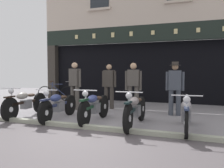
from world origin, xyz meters
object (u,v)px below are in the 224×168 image
shopkeeper_center (109,84)px  advert_board_near (111,63)px  motorcycle_right (186,113)px  salesman_right (133,85)px  advert_board_far (89,63)px  motorcycle_center_right (135,109)px  leaning_bicycle (56,93)px  salesman_left (75,83)px  assistant_far_right (175,86)px  motorcycle_center (95,106)px  motorcycle_left (26,103)px  motorcycle_center_left (58,105)px

shopkeeper_center → advert_board_near: (-0.84, 2.32, 0.84)m
motorcycle_right → salesman_right: salesman_right is taller
salesman_right → advert_board_far: bearing=-50.2°
motorcycle_center_right → leaning_bicycle: 5.71m
motorcycle_right → salesman_right: (-1.83, 2.00, 0.50)m
motorcycle_right → leaning_bicycle: leaning_bicycle is taller
motorcycle_right → advert_board_far: bearing=-48.7°
motorcycle_right → advert_board_far: advert_board_far is taller
advert_board_far → salesman_left: bearing=-73.1°
salesman_right → shopkeeper_center: bearing=-26.8°
salesman_right → assistant_far_right: bearing=165.2°
assistant_far_right → motorcycle_center: bearing=39.0°
motorcycle_center_right → assistant_far_right: 2.05m
motorcycle_center_right → leaning_bicycle: (-4.61, 3.36, -0.06)m
motorcycle_left → leaning_bicycle: 3.55m
leaning_bicycle → salesman_right: bearing=59.8°
motorcycle_right → advert_board_far: (-4.79, 4.66, 1.34)m
motorcycle_left → motorcycle_center_right: motorcycle_center_right is taller
motorcycle_left → motorcycle_center_right: bearing=175.7°
motorcycle_center_left → advert_board_near: advert_board_near is taller
motorcycle_center_right → salesman_left: salesman_left is taller
motorcycle_center_right → shopkeeper_center: (-1.64, 2.35, 0.45)m
motorcycle_center_left → advert_board_far: size_ratio=2.07×
shopkeeper_center → assistant_far_right: assistant_far_right is taller
shopkeeper_center → leaning_bicycle: bearing=-14.9°
motorcycle_center_left → advert_board_near: size_ratio=2.10×
motorcycle_center_left → motorcycle_center: size_ratio=1.02×
motorcycle_center → salesman_left: (-1.54, 1.64, 0.50)m
salesman_left → salesman_right: size_ratio=1.02×
salesman_right → leaning_bicycle: 4.24m
advert_board_far → motorcycle_center_left: bearing=-73.9°
motorcycle_center_right → leaning_bicycle: size_ratio=1.21×
motorcycle_center → salesman_left: salesman_left is taller
assistant_far_right → advert_board_near: (-3.22, 2.82, 0.81)m
motorcycle_center → assistant_far_right: size_ratio=1.20×
shopkeeper_center → advert_board_far: (-1.95, 2.32, 0.87)m
motorcycle_center_right → motorcycle_right: motorcycle_center_right is taller
motorcycle_center_right → salesman_left: 3.24m
motorcycle_right → salesman_right: size_ratio=1.22×
motorcycle_center_right → advert_board_near: size_ratio=2.17×
motorcycle_center_right → motorcycle_left: bearing=-2.5°
advert_board_near → motorcycle_center: bearing=-73.8°
motorcycle_left → motorcycle_center: 2.26m
motorcycle_left → salesman_right: salesman_right is taller
motorcycle_center → motorcycle_left: bearing=-0.9°
motorcycle_right → assistant_far_right: 1.96m
assistant_far_right → motorcycle_right: bearing=100.0°
motorcycle_center_right → advert_board_near: (-2.49, 4.67, 1.30)m
salesman_right → leaning_bicycle: size_ratio=0.95×
motorcycle_center → advert_board_near: advert_board_near is taller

